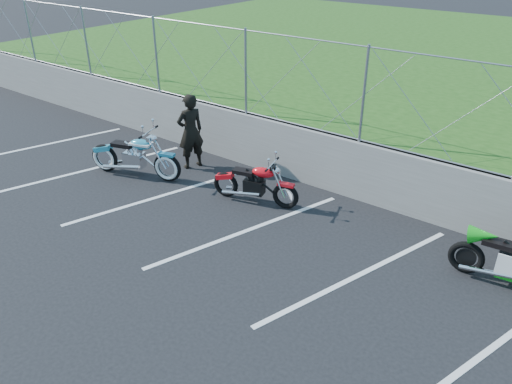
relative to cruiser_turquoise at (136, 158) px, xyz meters
The scene contains 8 objects.
ground 3.89m from the cruiser_turquoise, 20.24° to the right, with size 90.00×90.00×0.00m, color black.
retaining_wall 4.22m from the cruiser_turquoise, 30.84° to the left, with size 30.00×0.22×1.30m, color slate.
grass_field 12.69m from the cruiser_turquoise, 73.41° to the left, with size 30.00×20.00×1.30m, color #1F4512.
chain_link_fence 4.60m from the cruiser_turquoise, 30.84° to the left, with size 28.00×0.03×2.00m.
parking_lines 4.86m from the cruiser_turquoise, ahead, with size 18.29×4.31×0.01m.
cruiser_turquoise is the anchor object (origin of this frame).
naked_orange 3.13m from the cruiser_turquoise, 12.09° to the left, with size 1.93×0.71×0.98m.
person_standing 1.43m from the cruiser_turquoise, 59.96° to the left, with size 0.68×0.44×1.85m, color black.
Camera 1 is at (5.11, -5.59, 5.24)m, focal length 35.00 mm.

